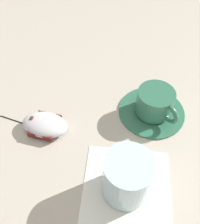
# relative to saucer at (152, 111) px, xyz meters

# --- Properties ---
(ground_plane) EXTENTS (3.00, 3.00, 0.00)m
(ground_plane) POSITION_rel_saucer_xyz_m (-0.11, -0.07, -0.00)
(ground_plane) COLOR #B2A899
(saucer) EXTENTS (0.15, 0.15, 0.01)m
(saucer) POSITION_rel_saucer_xyz_m (0.00, 0.00, 0.00)
(saucer) COLOR #2D664C
(saucer) RESTS_ON ground
(coffee_cup) EXTENTS (0.08, 0.11, 0.06)m
(coffee_cup) POSITION_rel_saucer_xyz_m (0.00, -0.00, 0.03)
(coffee_cup) COLOR #2D664C
(coffee_cup) RESTS_ON saucer
(computer_mouse) EXTENTS (0.12, 0.11, 0.03)m
(computer_mouse) POSITION_rel_saucer_xyz_m (-0.24, 0.04, 0.01)
(computer_mouse) COLOR silver
(computer_mouse) RESTS_ON ground
(napkin_under_glass) EXTENTS (0.22, 0.22, 0.00)m
(napkin_under_glass) POSITION_rel_saucer_xyz_m (-0.13, -0.14, -0.00)
(napkin_under_glass) COLOR silver
(napkin_under_glass) RESTS_ON ground
(drinking_glass) EXTENTS (0.08, 0.08, 0.10)m
(drinking_glass) POSITION_rel_saucer_xyz_m (-0.14, -0.14, 0.05)
(drinking_glass) COLOR silver
(drinking_glass) RESTS_ON napkin_under_glass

